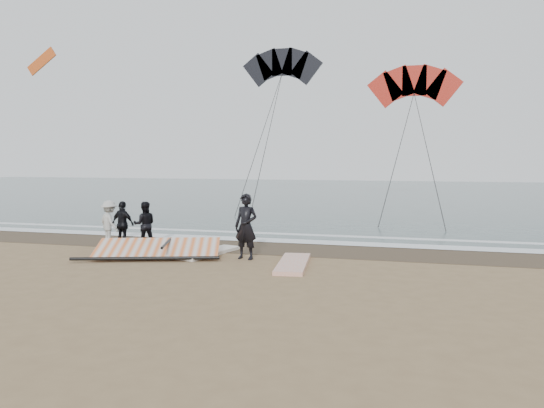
{
  "coord_description": "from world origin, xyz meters",
  "views": [
    {
      "loc": [
        4.09,
        -12.4,
        2.97
      ],
      "look_at": [
        -0.1,
        3.0,
        1.6
      ],
      "focal_mm": 35.0,
      "sensor_mm": 36.0,
      "label": 1
    }
  ],
  "objects_px": {
    "sail_rig": "(158,250)",
    "board_white": "(293,264)",
    "board_cream": "(210,253)",
    "man_main": "(246,226)"
  },
  "relations": [
    {
      "from": "man_main",
      "to": "sail_rig",
      "type": "bearing_deg",
      "value": -163.79
    },
    {
      "from": "board_white",
      "to": "board_cream",
      "type": "bearing_deg",
      "value": 153.53
    },
    {
      "from": "sail_rig",
      "to": "board_white",
      "type": "bearing_deg",
      "value": -3.81
    },
    {
      "from": "board_cream",
      "to": "board_white",
      "type": "bearing_deg",
      "value": -4.53
    },
    {
      "from": "board_cream",
      "to": "sail_rig",
      "type": "xyz_separation_m",
      "value": [
        -1.38,
        -0.74,
        0.14
      ]
    },
    {
      "from": "board_cream",
      "to": "man_main",
      "type": "bearing_deg",
      "value": -3.64
    },
    {
      "from": "man_main",
      "to": "board_cream",
      "type": "xyz_separation_m",
      "value": [
        -1.34,
        0.45,
        -0.92
      ]
    },
    {
      "from": "sail_rig",
      "to": "board_cream",
      "type": "bearing_deg",
      "value": 28.07
    },
    {
      "from": "board_white",
      "to": "board_cream",
      "type": "distance_m",
      "value": 3.08
    },
    {
      "from": "man_main",
      "to": "sail_rig",
      "type": "height_order",
      "value": "man_main"
    }
  ]
}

